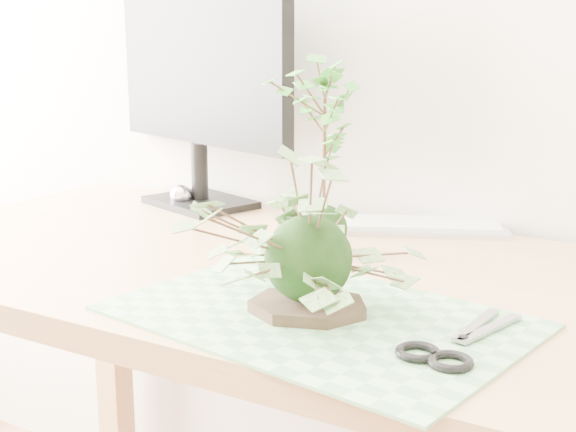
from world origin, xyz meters
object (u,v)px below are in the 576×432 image
object	(u,v)px
ivy_kokedama	(309,218)
keyboard	(391,225)
maple_kokedama	(325,111)
desk	(340,329)
monitor	(200,74)

from	to	relation	value
ivy_kokedama	keyboard	world-z (taller)	ivy_kokedama
ivy_kokedama	keyboard	distance (m)	0.48
maple_kokedama	keyboard	size ratio (longest dim) A/B	0.77
desk	ivy_kokedama	size ratio (longest dim) A/B	4.42
maple_kokedama	monitor	size ratio (longest dim) A/B	0.64
keyboard	desk	bearing A→B (deg)	-105.73
desk	ivy_kokedama	xyz separation A→B (m)	(0.04, -0.18, 0.21)
ivy_kokedama	maple_kokedama	xyz separation A→B (m)	(-0.12, 0.27, 0.10)
desk	monitor	xyz separation A→B (m)	(-0.45, 0.27, 0.35)
keyboard	monitor	xyz separation A→B (m)	(-0.41, -0.01, 0.26)
keyboard	monitor	bearing A→B (deg)	157.08
desk	maple_kokedama	size ratio (longest dim) A/B	4.96
maple_kokedama	keyboard	world-z (taller)	maple_kokedama
ivy_kokedama	desk	bearing A→B (deg)	103.99
ivy_kokedama	monitor	size ratio (longest dim) A/B	0.72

